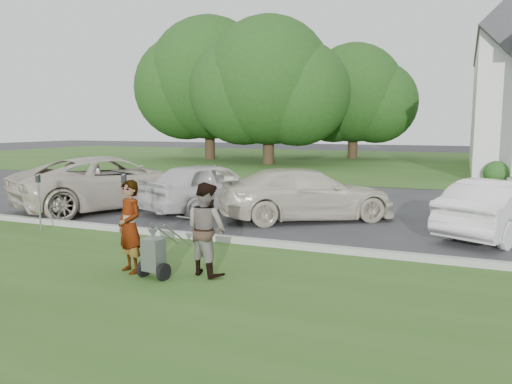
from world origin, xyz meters
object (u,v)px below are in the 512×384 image
Objects in this scene: parking_meter_far at (39,196)px; person_left at (130,227)px; striping_cart at (154,256)px; tree_far at (209,84)px; parking_meter_near at (125,198)px; car_a at (112,182)px; tree_back at (354,98)px; tree_left at (268,87)px; car_b at (209,186)px; car_d at (502,208)px; person_right at (206,230)px; car_c at (307,194)px.

person_left is at bearing -25.81° from parking_meter_far.
tree_far is at bearing 123.57° from striping_cart.
car_a reaches higher than parking_meter_near.
parking_meter_near is at bearing -66.11° from tree_far.
tree_back is 30.25m from parking_meter_near.
tree_left is 10.10× the size of striping_cart.
tree_left is 2.43× the size of car_b.
car_d is at bearing 53.70° from striping_cart.
person_right is at bearing 73.55° from car_d.
car_b is (3.00, 0.80, -0.07)m from car_a.
tree_left is 2.19× the size of car_c.
tree_far is 26.98m from parking_meter_far.
parking_meter_far is at bearing -83.26° from tree_left.
person_left is 0.34× the size of car_c.
person_left is at bearing 174.14° from striping_cart.
parking_meter_far is (2.61, -22.12, -4.23)m from tree_left.
car_b is at bearing 117.65° from striping_cart.
parking_meter_near is 1.07× the size of parking_meter_far.
tree_left is 22.67m from parking_meter_far.
car_c is at bearing -56.05° from tree_far.
parking_meter_near reaches higher than car_b.
striping_cart is 0.24× the size of car_b.
car_c is at bearing -65.63° from tree_left.
person_left is 1.01× the size of person_right.
car_a reaches higher than striping_cart.
tree_left is 1.11× the size of tree_back.
tree_left is at bearing -51.90° from car_b.
car_d is (19.02, -21.40, -5.02)m from tree_far.
tree_far reaches higher than tree_left.
parking_meter_near is at bearing 142.89° from striping_cart.
tree_left reaches higher than parking_meter_far.
car_d is at bearing -54.72° from tree_left.
striping_cart is at bearing -24.39° from parking_meter_far.
tree_back is at bearing -61.21° from person_right.
parking_meter_far is at bearing 178.94° from person_left.
car_a reaches higher than person_right.
car_c is (0.08, 5.67, -0.10)m from person_right.
car_a is 1.34× the size of car_b.
car_d is at bearing -111.14° from person_right.
tree_left is 8.95m from tree_back.
striping_cart is 8.14m from car_d.
parking_meter_near is at bearing 153.78° from person_left.
tree_far reaches higher than person_left.
parking_meter_near reaches higher than parking_meter_far.
person_left is at bearing 38.52° from person_right.
striping_cart is 5.27m from parking_meter_far.
car_a reaches higher than car_d.
person_right is 0.39× the size of car_d.
tree_back is 32.25m from person_right.
tree_back reaches higher than car_a.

